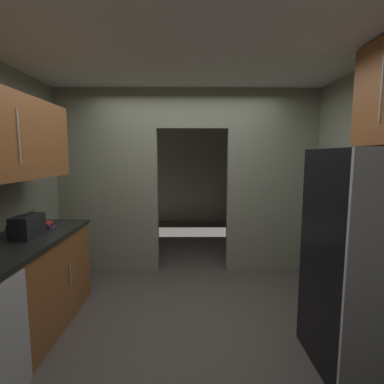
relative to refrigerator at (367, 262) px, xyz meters
The scene contains 10 objects.
ground 1.75m from the refrigerator, 157.50° to the left, with size 20.00×20.00×0.00m, color #47423D.
kitchen_overhead_slab 2.48m from the refrigerator, 144.15° to the left, with size 4.07×6.88×0.06m, color silver.
kitchen_partition 2.53m from the refrigerator, 125.11° to the left, with size 3.67×0.12×2.61m.
adjoining_room_shell 4.50m from the refrigerator, 108.25° to the left, with size 3.67×3.33×2.61m.
refrigerator is the anchor object (origin of this frame).
lower_cabinet_run 2.94m from the refrigerator, behind, with size 0.67×2.13×0.93m.
dishwasher 2.64m from the refrigerator, behind, with size 0.02×0.56×0.87m.
boombox 2.92m from the refrigerator, behind, with size 0.18×0.35×0.23m.
book_stack 2.99m from the refrigerator, 164.09° to the left, with size 0.15×0.18×0.06m.
paint_can 0.82m from the refrigerator, behind, with size 0.19×0.19×0.19m.
Camera 1 is at (0.03, -2.74, 1.68)m, focal length 27.34 mm.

